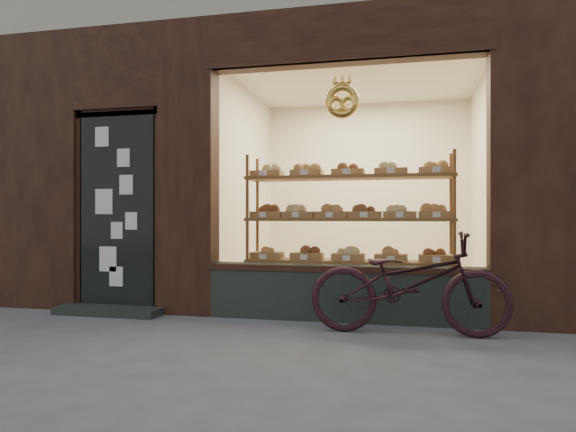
# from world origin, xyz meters

# --- Properties ---
(ground) EXTENTS (90.00, 90.00, 0.00)m
(ground) POSITION_xyz_m (0.00, 0.00, 0.00)
(ground) COLOR slate
(display_shelf) EXTENTS (2.20, 0.45, 1.70)m
(display_shelf) POSITION_xyz_m (0.45, 2.55, 0.88)
(display_shelf) COLOR brown
(display_shelf) RESTS_ON ground
(bicycle) EXTENTS (1.72, 0.62, 0.90)m
(bicycle) POSITION_xyz_m (1.07, 1.66, 0.45)
(bicycle) COLOR black
(bicycle) RESTS_ON ground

